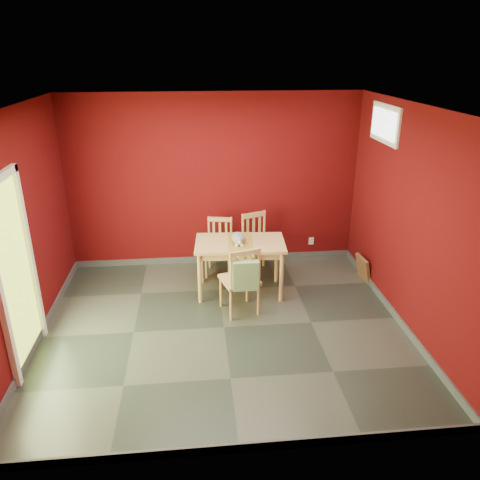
{
  "coord_description": "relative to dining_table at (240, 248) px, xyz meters",
  "views": [
    {
      "loc": [
        -0.31,
        -5.05,
        3.26
      ],
      "look_at": [
        0.25,
        0.45,
        1.0
      ],
      "focal_mm": 35.0,
      "sensor_mm": 36.0,
      "label": 1
    }
  ],
  "objects": [
    {
      "name": "table_runner",
      "position": [
        -0.0,
        -0.12,
        0.04
      ],
      "size": [
        0.39,
        0.73,
        0.36
      ],
      "color": "olive",
      "rests_on": "dining_table"
    },
    {
      "name": "outlet_plate",
      "position": [
        1.3,
        1.06,
        -0.38
      ],
      "size": [
        0.08,
        0.02,
        0.12
      ],
      "primitive_type": "cube",
      "color": "silver",
      "rests_on": "room_shell"
    },
    {
      "name": "doorway",
      "position": [
        -2.53,
        -1.33,
        0.45
      ],
      "size": [
        0.06,
        1.01,
        2.13
      ],
      "color": "#B7D838",
      "rests_on": "ground"
    },
    {
      "name": "chair_far_left",
      "position": [
        -0.26,
        0.67,
        -0.23
      ],
      "size": [
        0.47,
        0.47,
        0.87
      ],
      "color": "tan",
      "rests_on": "ground"
    },
    {
      "name": "ground",
      "position": [
        -0.3,
        -0.93,
        -0.68
      ],
      "size": [
        4.5,
        4.5,
        0.0
      ],
      "primitive_type": "plane",
      "color": "#2D342D",
      "rests_on": "ground"
    },
    {
      "name": "room_shell",
      "position": [
        -0.3,
        -0.93,
        -0.63
      ],
      "size": [
        4.5,
        4.5,
        4.5
      ],
      "color": "#4C0709",
      "rests_on": "ground"
    },
    {
      "name": "tote_bag",
      "position": [
        -0.01,
        -0.8,
        -0.03
      ],
      "size": [
        0.32,
        0.19,
        0.45
      ],
      "color": "#709861",
      "rests_on": "chair_near"
    },
    {
      "name": "chair_far_right",
      "position": [
        0.34,
        0.61,
        -0.2
      ],
      "size": [
        0.57,
        0.57,
        0.94
      ],
      "color": "tan",
      "rests_on": "ground"
    },
    {
      "name": "cat",
      "position": [
        -0.03,
        -0.03,
        0.19
      ],
      "size": [
        0.31,
        0.43,
        0.19
      ],
      "primitive_type": null,
      "rotation": [
        0.0,
        0.0,
        -0.31
      ],
      "color": "slate",
      "rests_on": "table_runner"
    },
    {
      "name": "dining_table",
      "position": [
        0.0,
        0.0,
        0.0
      ],
      "size": [
        1.29,
        0.81,
        0.78
      ],
      "color": "tan",
      "rests_on": "ground"
    },
    {
      "name": "window",
      "position": [
        1.93,
        0.07,
        1.67
      ],
      "size": [
        0.05,
        0.9,
        0.5
      ],
      "color": "white",
      "rests_on": "room_shell"
    },
    {
      "name": "chair_near",
      "position": [
        -0.05,
        -0.58,
        -0.19
      ],
      "size": [
        0.55,
        0.55,
        0.96
      ],
      "color": "tan",
      "rests_on": "ground"
    },
    {
      "name": "picture_frame",
      "position": [
        1.89,
        0.18,
        -0.49
      ],
      "size": [
        0.16,
        0.38,
        0.37
      ],
      "color": "brown",
      "rests_on": "ground"
    }
  ]
}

